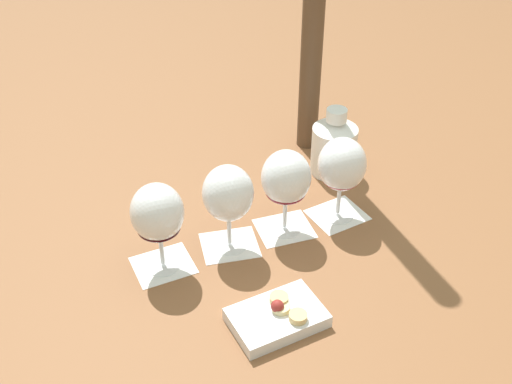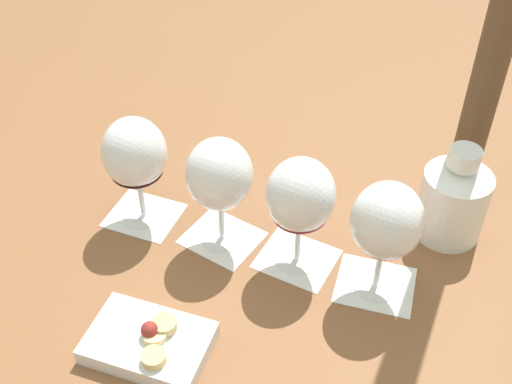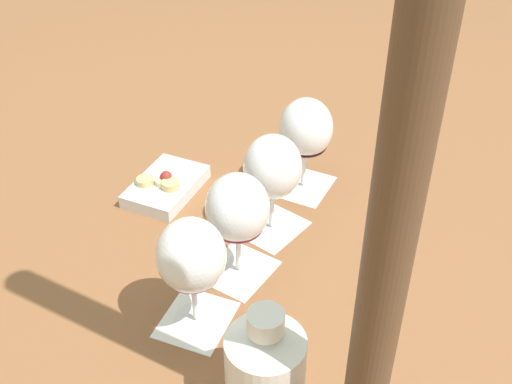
% 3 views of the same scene
% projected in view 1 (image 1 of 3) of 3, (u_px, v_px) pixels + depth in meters
% --- Properties ---
extents(ground_plane, '(8.00, 8.00, 0.00)m').
position_uv_depth(ground_plane, '(256.00, 239.00, 1.27)').
color(ground_plane, brown).
extents(tasting_card_0, '(0.14, 0.14, 0.00)m').
position_uv_depth(tasting_card_0, '(337.00, 215.00, 1.33)').
color(tasting_card_0, white).
rests_on(tasting_card_0, ground_plane).
extents(tasting_card_1, '(0.13, 0.12, 0.00)m').
position_uv_depth(tasting_card_1, '(284.00, 228.00, 1.29)').
color(tasting_card_1, white).
rests_on(tasting_card_1, ground_plane).
extents(tasting_card_2, '(0.13, 0.12, 0.00)m').
position_uv_depth(tasting_card_2, '(230.00, 245.00, 1.25)').
color(tasting_card_2, white).
rests_on(tasting_card_2, ground_plane).
extents(tasting_card_3, '(0.14, 0.13, 0.00)m').
position_uv_depth(tasting_card_3, '(163.00, 265.00, 1.20)').
color(tasting_card_3, white).
rests_on(tasting_card_3, ground_plane).
extents(wine_glass_0, '(0.10, 0.10, 0.18)m').
position_uv_depth(wine_glass_0, '(342.00, 168.00, 1.26)').
color(wine_glass_0, white).
rests_on(wine_glass_0, tasting_card_0).
extents(wine_glass_1, '(0.10, 0.10, 0.18)m').
position_uv_depth(wine_glass_1, '(286.00, 181.00, 1.22)').
color(wine_glass_1, white).
rests_on(wine_glass_1, tasting_card_1).
extents(wine_glass_2, '(0.10, 0.10, 0.18)m').
position_uv_depth(wine_glass_2, '(228.00, 197.00, 1.18)').
color(wine_glass_2, white).
rests_on(wine_glass_2, tasting_card_2).
extents(wine_glass_3, '(0.10, 0.10, 0.18)m').
position_uv_depth(wine_glass_3, '(158.00, 216.00, 1.13)').
color(wine_glass_3, white).
rests_on(wine_glass_3, tasting_card_3).
extents(ceramic_vase, '(0.10, 0.10, 0.16)m').
position_uv_depth(ceramic_vase, '(334.00, 145.00, 1.42)').
color(ceramic_vase, white).
rests_on(ceramic_vase, ground_plane).
extents(snack_dish, '(0.19, 0.16, 0.05)m').
position_uv_depth(snack_dish, '(278.00, 317.00, 1.08)').
color(snack_dish, silver).
rests_on(snack_dish, ground_plane).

